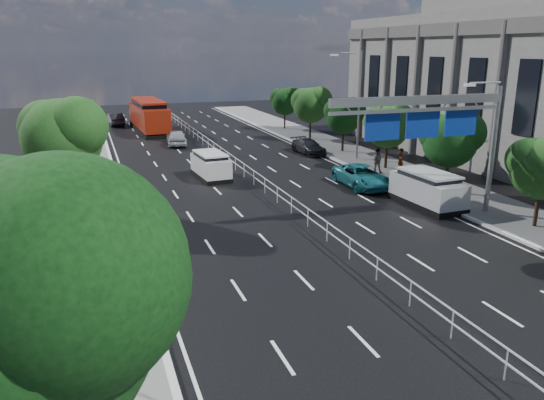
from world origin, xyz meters
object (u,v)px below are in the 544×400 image
pedestrian_b (377,160)px  white_minivan (211,166)px  pedestrian_a (400,160)px  red_bus (149,115)px  near_car_dark (115,119)px  parked_car_dark (308,147)px  silver_minivan (428,189)px  toilet_sign (90,296)px  parked_car_teal (362,176)px  near_car_silver (177,138)px  overhead_gantry (436,119)px

pedestrian_b → white_minivan: bearing=19.1°
pedestrian_a → pedestrian_b: size_ratio=0.93×
red_bus → near_car_dark: 7.39m
parked_car_dark → pedestrian_a: (3.62, -9.30, 0.37)m
red_bus → silver_minivan: 37.89m
silver_minivan → near_car_dark: bearing=107.7°
toilet_sign → near_car_dark: (3.66, 54.76, -2.18)m
toilet_sign → near_car_dark: 54.93m
parked_car_teal → near_car_silver: bearing=115.6°
silver_minivan → pedestrian_a: silver_minivan is taller
silver_minivan → pedestrian_a: 8.92m
overhead_gantry → silver_minivan: overhead_gantry is taller
overhead_gantry → toilet_sign: bearing=-150.4°
toilet_sign → white_minivan: size_ratio=0.96×
near_car_dark → pedestrian_b: pedestrian_b is taller
silver_minivan → pedestrian_b: (1.36, 8.33, 0.04)m
near_car_silver → toilet_sign: bearing=83.3°
red_bus → toilet_sign: bearing=-101.0°
near_car_dark → silver_minivan: size_ratio=0.89×
overhead_gantry → silver_minivan: bearing=56.8°
overhead_gantry → silver_minivan: (1.56, 2.39, -4.57)m
white_minivan → red_bus: bearing=89.2°
overhead_gantry → pedestrian_b: overhead_gantry is taller
white_minivan → red_bus: red_bus is taller
near_car_silver → overhead_gantry: bearing=113.9°
parked_car_dark → near_car_dark: bearing=116.8°
near_car_dark → silver_minivan: bearing=103.6°
toilet_sign → near_car_silver: size_ratio=0.98×
near_car_silver → parked_car_dark: (10.51, -8.16, -0.12)m
red_bus → near_car_dark: red_bus is taller
parked_car_teal → parked_car_dark: size_ratio=1.20×
near_car_silver → near_car_dark: near_car_dark is taller
near_car_silver → pedestrian_b: size_ratio=2.39×
red_bus → pedestrian_a: red_bus is taller
white_minivan → pedestrian_a: bearing=-16.4°
overhead_gantry → parked_car_teal: 9.21m
near_car_dark → pedestrian_a: size_ratio=2.65×
parked_car_dark → pedestrian_b: pedestrian_b is taller
near_car_silver → near_car_dark: bearing=-68.0°
near_car_silver → red_bus: bearing=-76.3°
parked_car_dark → pedestrian_b: bearing=-85.1°
white_minivan → silver_minivan: bearing=-50.8°
toilet_sign → parked_car_teal: 25.30m
parked_car_dark → near_car_silver: bearing=137.2°
toilet_sign → overhead_gantry: bearing=29.6°
near_car_silver → silver_minivan: silver_minivan is taller
near_car_silver → silver_minivan: bearing=118.5°
toilet_sign → silver_minivan: size_ratio=0.84×
red_bus → parked_car_teal: red_bus is taller
parked_car_dark → white_minivan: bearing=-153.9°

